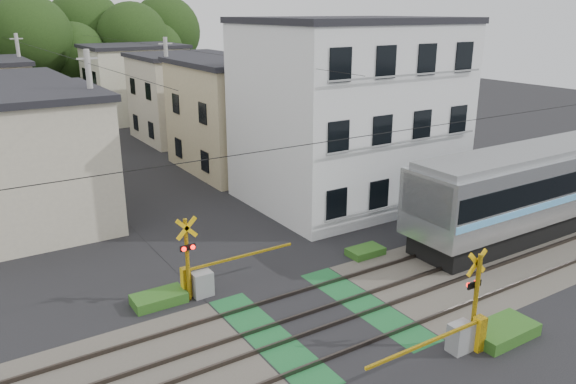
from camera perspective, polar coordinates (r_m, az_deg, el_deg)
ground at (r=18.74m, az=3.23°, el=-12.92°), size 120.00×120.00×0.00m
track_bed at (r=18.72m, az=3.23°, el=-12.83°), size 120.00×120.00×0.14m
crossing_signal_near at (r=17.67m, az=17.50°, el=-13.21°), size 4.74×0.65×3.09m
crossing_signal_far at (r=20.09m, az=-9.02°, el=-8.56°), size 4.74×0.65×3.09m
apartment_block at (r=29.21m, az=6.16°, el=8.12°), size 10.20×8.36×9.30m
houses_row at (r=40.61m, az=-18.38°, el=8.07°), size 22.07×31.35×6.80m
tree_hill at (r=61.41m, az=-25.15°, el=13.24°), size 40.00×13.87×11.99m
catenary at (r=21.08m, az=16.74°, el=0.89°), size 60.00×5.04×7.00m
utility_poles at (r=37.38m, az=-19.29°, el=8.49°), size 7.90×42.00×8.00m
pedestrian at (r=40.82m, az=-19.41°, el=4.59°), size 0.67×0.47×1.73m
weed_patches at (r=19.54m, az=7.67°, el=-11.06°), size 10.25×8.80×0.40m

